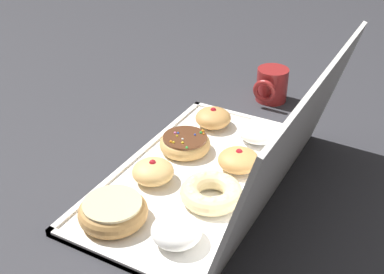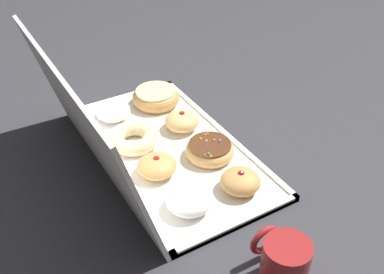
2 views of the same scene
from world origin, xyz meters
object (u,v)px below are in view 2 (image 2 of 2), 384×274
at_px(glazed_ring_donut_3, 156,97).
at_px(jelly_filled_donut_5, 157,166).
at_px(powdered_filled_donut_4, 189,200).
at_px(powdered_filled_donut_7, 113,111).
at_px(sprinkle_donut_1, 210,150).
at_px(coffee_mug, 284,261).
at_px(jelly_filled_donut_0, 240,181).
at_px(jelly_filled_donut_2, 182,121).
at_px(cruller_donut_6, 133,138).
at_px(donut_box, 171,151).

xyz_separation_m(glazed_ring_donut_3, jelly_filled_donut_5, (-0.25, 0.13, -0.00)).
xyz_separation_m(powdered_filled_donut_4, powdered_filled_donut_7, (0.37, 0.00, 0.00)).
bearing_deg(sprinkle_donut_1, coffee_mug, 168.35).
distance_m(jelly_filled_donut_0, powdered_filled_donut_4, 0.12).
bearing_deg(sprinkle_donut_1, jelly_filled_donut_2, -0.33).
bearing_deg(powdered_filled_donut_4, cruller_donut_6, 1.19).
bearing_deg(jelly_filled_donut_5, coffee_mug, -169.94).
height_order(jelly_filled_donut_2, cruller_donut_6, jelly_filled_donut_2).
bearing_deg(glazed_ring_donut_3, jelly_filled_donut_2, -178.90).
height_order(donut_box, powdered_filled_donut_7, powdered_filled_donut_7).
relative_size(donut_box, glazed_ring_donut_3, 4.44).
bearing_deg(powdered_filled_donut_7, glazed_ring_donut_3, -86.31).
xyz_separation_m(jelly_filled_donut_2, powdered_filled_donut_7, (0.13, 0.13, 0.00)).
bearing_deg(jelly_filled_donut_2, powdered_filled_donut_4, 153.11).
relative_size(powdered_filled_donut_7, coffee_mug, 0.86).
bearing_deg(jelly_filled_donut_0, powdered_filled_donut_7, 17.72).
relative_size(sprinkle_donut_1, coffee_mug, 1.10).
bearing_deg(jelly_filled_donut_2, powdered_filled_donut_7, 45.10).
bearing_deg(glazed_ring_donut_3, powdered_filled_donut_4, 162.25).
bearing_deg(powdered_filled_donut_4, jelly_filled_donut_5, 2.99).
relative_size(glazed_ring_donut_3, cruller_donut_6, 1.05).
distance_m(jelly_filled_donut_2, powdered_filled_donut_7, 0.18).
distance_m(cruller_donut_6, coffee_mug, 0.46).
xyz_separation_m(donut_box, jelly_filled_donut_0, (-0.19, -0.06, 0.03)).
height_order(jelly_filled_donut_0, coffee_mug, coffee_mug).
xyz_separation_m(donut_box, jelly_filled_donut_2, (0.06, -0.06, 0.03)).
bearing_deg(cruller_donut_6, jelly_filled_donut_2, -90.40).
relative_size(donut_box, sprinkle_donut_1, 4.98).
bearing_deg(jelly_filled_donut_0, cruller_donut_6, 25.95).
height_order(sprinkle_donut_1, powdered_filled_donut_7, powdered_filled_donut_7).
bearing_deg(powdered_filled_donut_4, jelly_filled_donut_2, -26.89).
relative_size(sprinkle_donut_1, powdered_filled_donut_7, 1.28).
xyz_separation_m(glazed_ring_donut_3, cruller_donut_6, (-0.13, 0.13, -0.00)).
height_order(donut_box, powdered_filled_donut_4, powdered_filled_donut_4).
xyz_separation_m(donut_box, glazed_ring_donut_3, (0.19, -0.06, 0.03)).
height_order(jelly_filled_donut_2, powdered_filled_donut_4, jelly_filled_donut_2).
bearing_deg(jelly_filled_donut_2, glazed_ring_donut_3, 1.10).
relative_size(jelly_filled_donut_0, sprinkle_donut_1, 0.75).
bearing_deg(powdered_filled_donut_7, coffee_mug, -174.44).
relative_size(jelly_filled_donut_0, glazed_ring_donut_3, 0.67).
relative_size(glazed_ring_donut_3, coffee_mug, 1.23).
bearing_deg(coffee_mug, jelly_filled_donut_0, -16.77).
distance_m(cruller_donut_6, powdered_filled_donut_7, 0.12).
relative_size(donut_box, jelly_filled_donut_5, 6.45).
relative_size(cruller_donut_6, powdered_filled_donut_7, 1.36).
bearing_deg(cruller_donut_6, jelly_filled_donut_0, -154.05).
height_order(glazed_ring_donut_3, powdered_filled_donut_4, powdered_filled_donut_4).
bearing_deg(sprinkle_donut_1, donut_box, 43.17).
bearing_deg(sprinkle_donut_1, jelly_filled_donut_5, 86.89).
relative_size(sprinkle_donut_1, jelly_filled_donut_5, 1.30).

